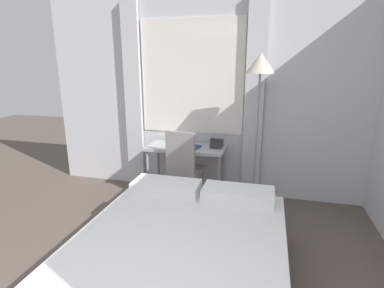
{
  "coord_description": "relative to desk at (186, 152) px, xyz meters",
  "views": [
    {
      "loc": [
        0.67,
        -0.63,
        1.79
      ],
      "look_at": [
        -0.17,
        2.64,
        0.87
      ],
      "focal_mm": 28.0,
      "sensor_mm": 36.0,
      "label": 1
    }
  ],
  "objects": [
    {
      "name": "wall_back_with_window",
      "position": [
        0.31,
        0.31,
        0.71
      ],
      "size": [
        4.85,
        0.13,
        2.7
      ],
      "color": "silver",
      "rests_on": "ground_plane"
    },
    {
      "name": "desk",
      "position": [
        0.0,
        0.0,
        0.0
      ],
      "size": [
        1.03,
        0.47,
        0.72
      ],
      "color": "#B2B2B7",
      "rests_on": "ground_plane"
    },
    {
      "name": "desk_chair",
      "position": [
        0.04,
        -0.24,
        -0.1
      ],
      "size": [
        0.45,
        0.45,
        1.0
      ],
      "rotation": [
        0.0,
        0.0,
        -0.15
      ],
      "color": "gray",
      "rests_on": "ground_plane"
    },
    {
      "name": "bed",
      "position": [
        0.42,
        -1.76,
        -0.39
      ],
      "size": [
        1.64,
        2.06,
        0.61
      ],
      "color": "#4C4742",
      "rests_on": "ground_plane"
    },
    {
      "name": "standing_lamp",
      "position": [
        0.91,
        -0.15,
        0.95
      ],
      "size": [
        0.33,
        0.33,
        1.9
      ],
      "color": "#4C4C51",
      "rests_on": "ground_plane"
    },
    {
      "name": "telephone",
      "position": [
        0.4,
        0.07,
        0.13
      ],
      "size": [
        0.17,
        0.19,
        0.11
      ],
      "color": "#2D2D2D",
      "rests_on": "desk"
    },
    {
      "name": "book",
      "position": [
        0.06,
        -0.04,
        0.09
      ],
      "size": [
        0.3,
        0.27,
        0.02
      ],
      "rotation": [
        0.0,
        0.0,
        -0.26
      ],
      "color": "navy",
      "rests_on": "desk"
    }
  ]
}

